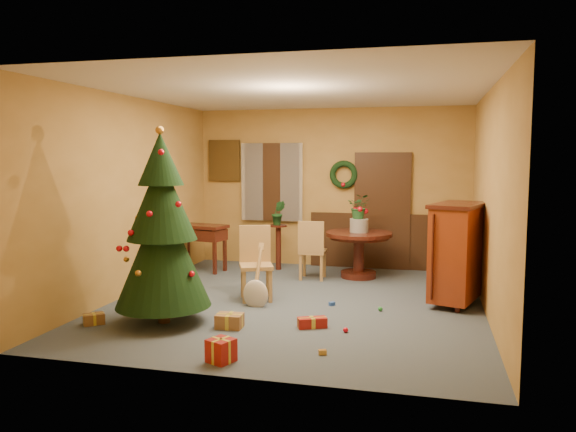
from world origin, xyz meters
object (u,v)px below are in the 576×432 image
(chair_near, at_px, (256,260))
(writing_desk, at_px, (201,236))
(christmas_tree, at_px, (162,231))
(sideboard, at_px, (457,250))
(dining_table, at_px, (359,246))

(chair_near, xyz_separation_m, writing_desk, (-1.53, 1.65, 0.07))
(chair_near, height_order, christmas_tree, christmas_tree)
(christmas_tree, bearing_deg, sideboard, 26.83)
(chair_near, distance_m, sideboard, 2.80)
(sideboard, bearing_deg, christmas_tree, -153.17)
(dining_table, xyz_separation_m, sideboard, (1.51, -1.39, 0.21))
(chair_near, height_order, sideboard, sideboard)
(dining_table, height_order, sideboard, sideboard)
(dining_table, distance_m, chair_near, 2.17)
(chair_near, height_order, writing_desk, chair_near)
(dining_table, bearing_deg, sideboard, -42.64)
(dining_table, relative_size, writing_desk, 1.11)
(christmas_tree, bearing_deg, dining_table, 57.77)
(christmas_tree, relative_size, writing_desk, 2.38)
(dining_table, xyz_separation_m, chair_near, (-1.26, -1.77, 0.02))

